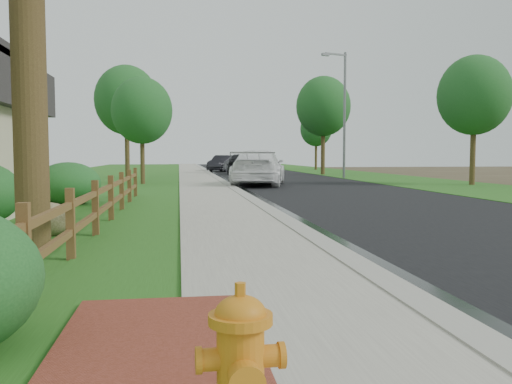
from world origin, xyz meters
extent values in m
plane|color=#3C3020|center=(0.00, 0.00, 0.00)|extent=(120.00, 120.00, 0.00)
cube|color=black|center=(4.60, 35.00, 0.01)|extent=(8.00, 90.00, 0.02)
cube|color=gray|center=(0.40, 35.00, 0.06)|extent=(0.40, 90.00, 0.12)
cube|color=black|center=(0.75, 35.00, 0.02)|extent=(0.50, 90.00, 0.00)
cube|color=gray|center=(-0.90, 35.00, 0.05)|extent=(2.20, 90.00, 0.10)
cube|color=#235117|center=(-2.80, 35.00, 0.03)|extent=(1.60, 90.00, 0.06)
cube|color=#235117|center=(-8.00, 35.00, 0.02)|extent=(9.00, 90.00, 0.04)
cube|color=#235117|center=(11.50, 35.00, 0.02)|extent=(6.00, 90.00, 0.04)
cube|color=maroon|center=(-2.20, -1.00, 0.06)|extent=(1.60, 2.40, 0.11)
cube|color=#4F311A|center=(-3.60, 0.40, 0.55)|extent=(0.12, 0.12, 1.10)
cube|color=#4F311A|center=(-3.60, 2.80, 0.55)|extent=(0.12, 0.12, 1.10)
cube|color=#4F311A|center=(-3.60, 5.20, 0.55)|extent=(0.12, 0.12, 1.10)
cube|color=#4F311A|center=(-3.60, 7.60, 0.55)|extent=(0.12, 0.12, 1.10)
cube|color=#4F311A|center=(-3.60, 10.00, 0.55)|extent=(0.12, 0.12, 1.10)
cube|color=#4F311A|center=(-3.60, 12.40, 0.55)|extent=(0.12, 0.12, 1.10)
cube|color=#4F311A|center=(-3.60, 14.80, 0.55)|extent=(0.12, 0.12, 1.10)
cube|color=#4F311A|center=(-3.60, 1.60, 0.45)|extent=(0.08, 2.35, 0.10)
cube|color=#4F311A|center=(-3.60, 1.60, 0.85)|extent=(0.08, 2.35, 0.10)
cube|color=#4F311A|center=(-3.60, 4.00, 0.45)|extent=(0.08, 2.35, 0.10)
cube|color=#4F311A|center=(-3.60, 4.00, 0.85)|extent=(0.08, 2.35, 0.10)
cube|color=#4F311A|center=(-3.60, 6.40, 0.45)|extent=(0.08, 2.35, 0.10)
cube|color=#4F311A|center=(-3.60, 6.40, 0.85)|extent=(0.08, 2.35, 0.10)
cube|color=#4F311A|center=(-3.60, 8.80, 0.45)|extent=(0.08, 2.35, 0.10)
cube|color=#4F311A|center=(-3.60, 8.80, 0.85)|extent=(0.08, 2.35, 0.10)
cube|color=#4F311A|center=(-3.60, 11.20, 0.45)|extent=(0.08, 2.35, 0.10)
cube|color=#4F311A|center=(-3.60, 11.20, 0.85)|extent=(0.08, 2.35, 0.10)
cube|color=#4F311A|center=(-3.60, 13.60, 0.45)|extent=(0.08, 2.35, 0.10)
cube|color=#4F311A|center=(-3.60, 13.60, 0.85)|extent=(0.08, 2.35, 0.10)
cylinder|color=#3E2C19|center=(-4.30, 3.50, 2.75)|extent=(0.52, 0.52, 5.50)
cylinder|color=#C37217|center=(-1.70, -2.60, 0.43)|extent=(0.26, 0.26, 0.58)
cylinder|color=#C37217|center=(-1.70, -2.60, 0.72)|extent=(0.34, 0.34, 0.06)
ellipsoid|color=#C37217|center=(-1.70, -2.60, 0.75)|extent=(0.28, 0.28, 0.21)
cylinder|color=#C37217|center=(-1.70, -2.60, 0.88)|extent=(0.06, 0.06, 0.08)
cylinder|color=#C37217|center=(-1.70, -2.76, 0.47)|extent=(0.17, 0.14, 0.17)
cylinder|color=#C37217|center=(-1.89, -2.60, 0.51)|extent=(0.15, 0.14, 0.13)
cylinder|color=#C37217|center=(-1.51, -2.59, 0.51)|extent=(0.15, 0.14, 0.13)
imported|color=white|center=(2.00, 21.84, 0.90)|extent=(3.83, 6.48, 1.76)
imported|color=black|center=(2.87, 37.03, 0.88)|extent=(2.83, 5.29, 1.71)
imported|color=black|center=(2.00, 44.14, 0.76)|extent=(3.27, 4.77, 1.49)
cylinder|color=slate|center=(8.70, 28.91, 4.08)|extent=(0.16, 0.16, 8.16)
cube|color=slate|center=(8.01, 28.67, 7.98)|extent=(1.58, 0.63, 0.11)
cube|color=slate|center=(7.24, 28.41, 7.89)|extent=(0.54, 0.35, 0.16)
ellipsoid|color=brown|center=(-4.52, 5.39, 0.34)|extent=(1.17, 1.00, 0.67)
ellipsoid|color=#1B4C1D|center=(-5.41, 11.99, 0.68)|extent=(2.11, 2.11, 1.35)
cylinder|color=#3E2C19|center=(-3.90, 23.55, 1.69)|extent=(0.23, 0.23, 3.39)
ellipsoid|color=#1B4C1D|center=(-3.90, 23.55, 3.87)|extent=(3.17, 3.17, 3.48)
cylinder|color=#3E2C19|center=(12.78, 20.32, 2.00)|extent=(0.27, 0.27, 3.99)
ellipsoid|color=#1B4C1D|center=(12.78, 20.32, 4.56)|extent=(3.65, 3.65, 4.02)
cylinder|color=#3E2C19|center=(-5.38, 31.23, 2.25)|extent=(0.31, 0.31, 4.49)
ellipsoid|color=#1B4C1D|center=(-5.38, 31.23, 5.14)|extent=(4.15, 4.15, 4.56)
cylinder|color=#3E2C19|center=(9.00, 35.28, 2.31)|extent=(0.32, 0.32, 4.61)
ellipsoid|color=#1B4C1D|center=(9.00, 35.28, 5.27)|extent=(4.17, 4.17, 4.59)
cylinder|color=#3E2C19|center=(11.70, 47.93, 1.81)|extent=(0.25, 0.25, 3.62)
ellipsoid|color=#1B4C1D|center=(11.70, 47.93, 4.14)|extent=(3.20, 3.20, 3.52)
camera|label=1|loc=(-2.02, -5.39, 1.59)|focal=38.00mm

